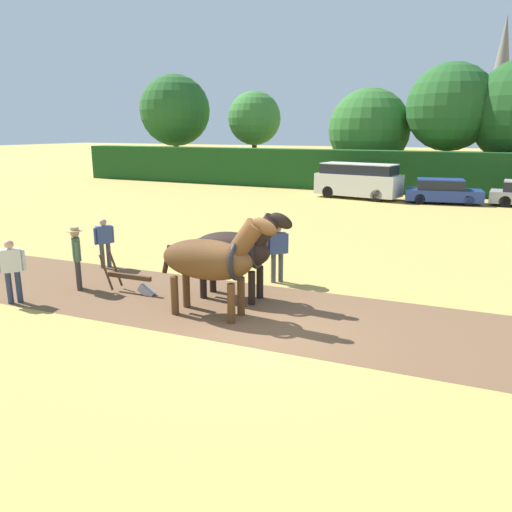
# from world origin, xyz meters

# --- Properties ---
(ground_plane) EXTENTS (240.00, 240.00, 0.00)m
(ground_plane) POSITION_xyz_m (0.00, 0.00, 0.00)
(ground_plane) COLOR tan
(plowed_furrow_strip) EXTENTS (27.37, 5.40, 0.01)m
(plowed_furrow_strip) POSITION_xyz_m (-5.60, 1.07, 0.00)
(plowed_furrow_strip) COLOR brown
(plowed_furrow_strip) RESTS_ON ground
(hedgerow) EXTENTS (56.88, 1.94, 2.84)m
(hedgerow) POSITION_xyz_m (0.00, 26.66, 1.42)
(hedgerow) COLOR #194719
(hedgerow) RESTS_ON ground
(tree_far_left) EXTENTS (6.30, 6.30, 9.06)m
(tree_far_left) POSITION_xyz_m (-22.48, 30.24, 5.90)
(tree_far_left) COLOR brown
(tree_far_left) RESTS_ON ground
(tree_left) EXTENTS (4.66, 4.66, 7.55)m
(tree_left) POSITION_xyz_m (-15.41, 32.13, 5.19)
(tree_left) COLOR #4C3823
(tree_left) RESTS_ON ground
(tree_center_left) EXTENTS (6.30, 6.30, 7.39)m
(tree_center_left) POSITION_xyz_m (-4.99, 31.13, 4.24)
(tree_center_left) COLOR #4C3823
(tree_center_left) RESTS_ON ground
(tree_center) EXTENTS (6.12, 6.12, 8.84)m
(tree_center) POSITION_xyz_m (0.92, 30.15, 5.77)
(tree_center) COLOR #4C3823
(tree_center) RESTS_ON ground
(church_spire) EXTENTS (2.53, 2.53, 16.45)m
(church_spire) POSITION_xyz_m (3.66, 55.72, 8.61)
(church_spire) COLOR gray
(church_spire) RESTS_ON ground
(draft_horse_lead_left) EXTENTS (2.99, 1.10, 2.49)m
(draft_horse_lead_left) POSITION_xyz_m (-1.37, 0.64, 1.36)
(draft_horse_lead_left) COLOR #513319
(draft_horse_lead_left) RESTS_ON ground
(draft_horse_lead_right) EXTENTS (2.83, 1.10, 2.40)m
(draft_horse_lead_right) POSITION_xyz_m (-1.44, 1.95, 1.29)
(draft_horse_lead_right) COLOR black
(draft_horse_lead_right) RESTS_ON ground
(plow) EXTENTS (1.58, 0.48, 1.13)m
(plow) POSITION_xyz_m (-4.09, 1.15, 0.32)
(plow) COLOR #4C331E
(plow) RESTS_ON ground
(farmer_at_plow) EXTENTS (0.52, 0.48, 1.73)m
(farmer_at_plow) POSITION_xyz_m (-5.67, 0.78, 1.02)
(farmer_at_plow) COLOR #38332D
(farmer_at_plow) RESTS_ON ground
(farmer_beside_team) EXTENTS (0.51, 0.49, 1.73)m
(farmer_beside_team) POSITION_xyz_m (-1.04, 3.72, 1.02)
(farmer_beside_team) COLOR #4C4C4C
(farmer_beside_team) RESTS_ON ground
(farmer_onlooker_left) EXTENTS (0.46, 0.53, 1.63)m
(farmer_onlooker_left) POSITION_xyz_m (-6.30, -0.75, 0.94)
(farmer_onlooker_left) COLOR #28334C
(farmer_onlooker_left) RESTS_ON ground
(farmer_onlooker_right) EXTENTS (0.39, 0.58, 1.56)m
(farmer_onlooker_right) POSITION_xyz_m (-6.54, 2.82, 0.89)
(farmer_onlooker_right) COLOR #4C4C4C
(farmer_onlooker_right) RESTS_ON ground
(parked_van) EXTENTS (5.49, 2.81, 2.19)m
(parked_van) POSITION_xyz_m (-3.49, 22.46, 1.13)
(parked_van) COLOR silver
(parked_van) RESTS_ON ground
(parked_car_left) EXTENTS (4.54, 2.53, 1.43)m
(parked_car_left) POSITION_xyz_m (1.56, 22.49, 0.69)
(parked_car_left) COLOR navy
(parked_car_left) RESTS_ON ground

